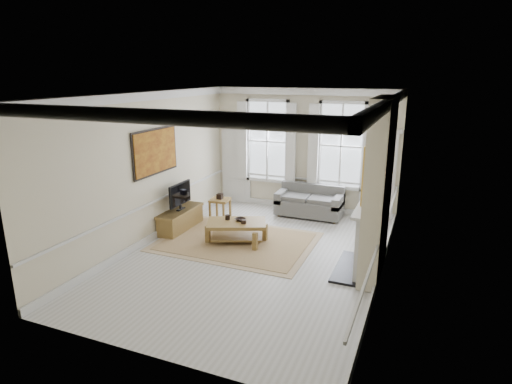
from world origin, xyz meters
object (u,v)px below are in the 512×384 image
at_px(sofa, 310,203).
at_px(side_table, 220,203).
at_px(coffee_table, 237,225).
at_px(tv_stand, 181,219).

xyz_separation_m(sofa, side_table, (-2.10, -1.26, 0.12)).
bearing_deg(side_table, coffee_table, -49.63).
xyz_separation_m(side_table, coffee_table, (1.04, -1.23, -0.06)).
bearing_deg(side_table, sofa, 30.99).
height_order(sofa, tv_stand, sofa).
bearing_deg(sofa, side_table, -149.01).
height_order(coffee_table, tv_stand, tv_stand).
height_order(side_table, coffee_table, side_table).
height_order(side_table, tv_stand, side_table).
height_order(sofa, side_table, sofa).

